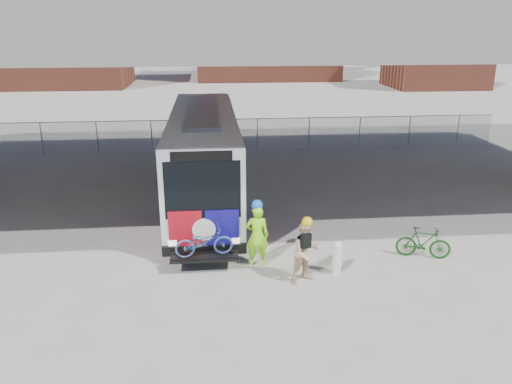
{
  "coord_description": "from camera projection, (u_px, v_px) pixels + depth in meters",
  "views": [
    {
      "loc": [
        -1.74,
        -16.02,
        6.96
      ],
      "look_at": [
        -0.25,
        -0.29,
        1.6
      ],
      "focal_mm": 35.0,
      "sensor_mm": 36.0,
      "label": 1
    }
  ],
  "objects": [
    {
      "name": "chainlink_fence",
      "position": [
        240.0,
        126.0,
        28.36
      ],
      "size": [
        30.0,
        0.06,
        30.0
      ],
      "color": "gray",
      "rests_on": "ground"
    },
    {
      "name": "overpass",
      "position": [
        252.0,
        35.0,
        19.17
      ],
      "size": [
        40.0,
        16.0,
        7.95
      ],
      "color": "#605E59",
      "rests_on": "ground"
    },
    {
      "name": "cyclist_hivis",
      "position": [
        257.0,
        234.0,
        14.86
      ],
      "size": [
        0.72,
        0.5,
        2.08
      ],
      "rotation": [
        0.0,
        0.0,
        3.08
      ],
      "color": "#99FF1A",
      "rests_on": "ground"
    },
    {
      "name": "bus",
      "position": [
        204.0,
        149.0,
        20.33
      ],
      "size": [
        2.67,
        12.97,
        3.69
      ],
      "color": "silver",
      "rests_on": "ground"
    },
    {
      "name": "brick_buildings",
      "position": [
        231.0,
        36.0,
        61.34
      ],
      "size": [
        54.0,
        22.0,
        12.0
      ],
      "color": "brown",
      "rests_on": "ground"
    },
    {
      "name": "ground",
      "position": [
        262.0,
        232.0,
        17.5
      ],
      "size": [
        160.0,
        160.0,
        0.0
      ],
      "primitive_type": "plane",
      "color": "#9E9991",
      "rests_on": "ground"
    },
    {
      "name": "bollard",
      "position": [
        337.0,
        256.0,
        14.47
      ],
      "size": [
        0.26,
        0.26,
        1.02
      ],
      "color": "silver",
      "rests_on": "ground"
    },
    {
      "name": "cyclist_tan",
      "position": [
        306.0,
        251.0,
        13.9
      ],
      "size": [
        1.06,
        0.96,
        1.96
      ],
      "rotation": [
        0.0,
        0.0,
        0.4
      ],
      "color": "#DCB48D",
      "rests_on": "ground"
    },
    {
      "name": "bike_parked",
      "position": [
        423.0,
        243.0,
        15.48
      ],
      "size": [
        1.72,
        0.97,
        1.0
      ],
      "primitive_type": "imported",
      "rotation": [
        0.0,
        0.0,
        1.25
      ],
      "color": "#164616",
      "rests_on": "ground"
    }
  ]
}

